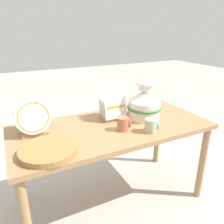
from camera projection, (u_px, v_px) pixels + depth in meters
The scene contains 8 objects.
ground_plane at pixel (112, 198), 1.93m from camera, with size 14.00×14.00×0.00m, color #B2ADA3.
display_table at pixel (112, 135), 1.71m from camera, with size 1.50×0.71×0.71m.
ceramic_vase at pixel (144, 103), 1.78m from camera, with size 0.28×0.28×0.31m.
dish_rack_round_plates at pixel (33, 119), 1.50m from camera, with size 0.24×0.17×0.26m.
dish_rack_square_plates at pixel (112, 109), 1.78m from camera, with size 0.19×0.16×0.21m.
wicker_charger_stack at pixel (48, 150), 1.30m from camera, with size 0.34×0.34×0.04m.
mug_sage_glaze at pixel (151, 125), 1.56m from camera, with size 0.09×0.09×0.10m.
mug_terracotta_glaze at pixel (123, 124), 1.59m from camera, with size 0.09×0.09×0.10m.
Camera 1 is at (-0.68, -1.37, 1.40)m, focal length 35.00 mm.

